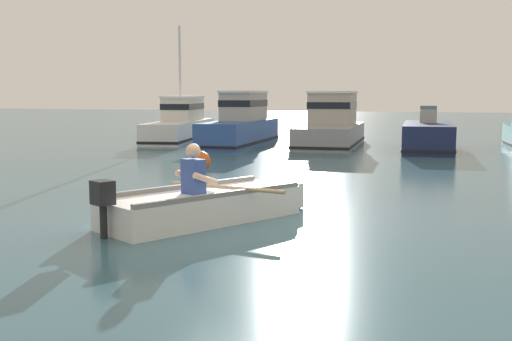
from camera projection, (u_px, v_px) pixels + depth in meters
ground_plane at (243, 216)px, 9.86m from camera, size 120.00×120.00×0.00m
rowboat_with_person at (206, 204)px, 9.43m from camera, size 2.53×3.45×1.19m
moored_boat_white at (181, 124)px, 25.97m from camera, size 2.70×6.81×4.69m
moored_boat_blue at (241, 125)px, 23.28m from camera, size 1.73×5.75×2.03m
moored_boat_grey at (331, 126)px, 23.27m from camera, size 2.29×5.71×2.02m
moored_boat_navy at (428, 137)px, 21.27m from camera, size 1.89×4.92×1.51m
mooring_buoy at (200, 161)px, 15.40m from camera, size 0.52×0.52×0.52m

